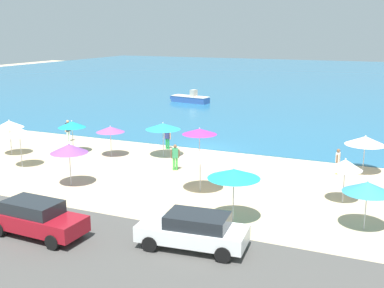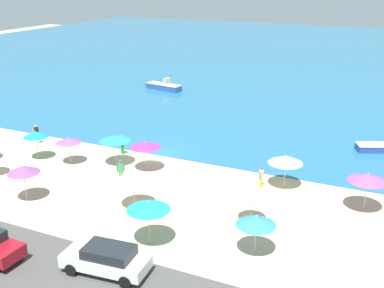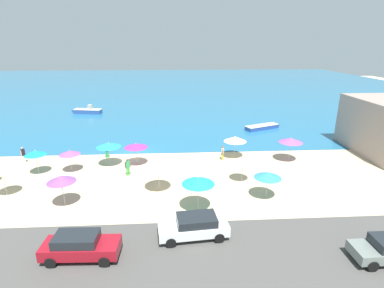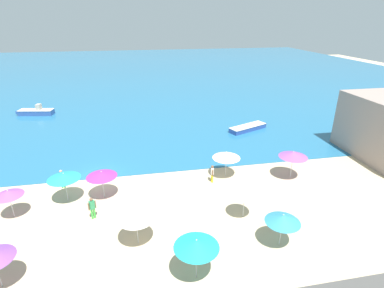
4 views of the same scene
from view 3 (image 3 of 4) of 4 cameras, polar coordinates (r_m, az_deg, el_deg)
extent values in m
plane|color=#C8B18B|center=(34.42, -11.24, -1.87)|extent=(160.00, 160.00, 0.00)
cube|color=#246790|center=(87.88, -6.64, 10.82)|extent=(150.00, 110.00, 0.05)
cube|color=#4A4946|center=(18.92, -18.62, -21.22)|extent=(80.00, 8.00, 0.06)
cylinder|color=#B2B2B7|center=(25.18, -23.31, -8.57)|extent=(0.05, 0.05, 1.98)
cone|color=purple|center=(24.69, -23.66, -6.10)|extent=(2.14, 2.14, 0.50)
sphere|color=silver|center=(24.58, -23.74, -5.50)|extent=(0.08, 0.08, 0.08)
cylinder|color=#B2B2B7|center=(31.14, -10.50, -2.19)|extent=(0.05, 0.05, 1.89)
cone|color=purple|center=(30.77, -10.62, -0.29)|extent=(2.37, 2.37, 0.39)
sphere|color=silver|center=(30.70, -10.64, 0.11)|extent=(0.08, 0.08, 0.08)
cylinder|color=#B2B2B7|center=(22.50, 1.16, -9.97)|extent=(0.05, 0.05, 2.17)
cone|color=#1EA8AC|center=(21.93, 1.18, -7.09)|extent=(2.44, 2.44, 0.44)
sphere|color=silver|center=(21.82, 1.19, -6.50)|extent=(0.08, 0.08, 0.08)
cylinder|color=#B2B2B7|center=(31.54, -15.45, -2.17)|extent=(0.05, 0.05, 2.01)
cone|color=teal|center=(31.16, -15.63, -0.16)|extent=(2.45, 2.45, 0.42)
sphere|color=silver|center=(31.08, -15.67, 0.25)|extent=(0.08, 0.08, 0.08)
cylinder|color=#B2B2B7|center=(25.00, 14.04, -7.99)|extent=(0.05, 0.05, 1.77)
cone|color=teal|center=(24.54, 14.24, -5.72)|extent=(2.17, 2.17, 0.49)
sphere|color=silver|center=(24.43, 14.29, -5.13)|extent=(0.08, 0.08, 0.08)
cylinder|color=#B2B2B7|center=(31.26, -22.07, -3.31)|extent=(0.05, 0.05, 1.79)
cone|color=#9E4DC1|center=(30.91, -22.30, -1.52)|extent=(1.98, 1.98, 0.39)
sphere|color=silver|center=(30.84, -22.35, -1.12)|extent=(0.08, 0.08, 0.08)
cylinder|color=#B2B2B7|center=(32.90, 8.15, -0.94)|extent=(0.05, 0.05, 1.86)
cone|color=silver|center=(32.53, 8.24, 0.96)|extent=(2.45, 2.45, 0.53)
sphere|color=silver|center=(32.45, 8.26, 1.46)|extent=(0.08, 0.08, 0.08)
cylinder|color=#B2B2B7|center=(27.37, 9.55, -5.19)|extent=(0.05, 0.05, 1.82)
cone|color=silver|center=(26.94, 9.68, -2.99)|extent=(1.74, 1.74, 0.54)
sphere|color=silver|center=(26.83, 9.71, -2.40)|extent=(0.08, 0.08, 0.08)
cylinder|color=#B2B2B7|center=(25.52, -6.36, -6.71)|extent=(0.05, 0.05, 1.95)
cone|color=white|center=(25.06, -6.45, -4.38)|extent=(2.31, 2.31, 0.41)
sphere|color=silver|center=(24.97, -6.47, -3.88)|extent=(0.08, 0.08, 0.08)
cylinder|color=#B2B2B7|center=(32.08, -27.38, -3.39)|extent=(0.05, 0.05, 1.93)
cone|color=teal|center=(31.71, -27.68, -1.48)|extent=(1.98, 1.98, 0.44)
sphere|color=silver|center=(31.63, -27.75, -1.06)|extent=(0.08, 0.08, 0.08)
cylinder|color=#B2B2B7|center=(28.83, -32.15, -6.38)|extent=(0.05, 0.05, 2.13)
cone|color=#EAE8CD|center=(28.38, -32.59, -4.03)|extent=(1.83, 1.83, 0.53)
sphere|color=silver|center=(28.28, -32.69, -3.47)|extent=(0.08, 0.08, 0.08)
cylinder|color=#B2B2B7|center=(33.20, 18.10, -1.31)|extent=(0.05, 0.05, 2.09)
cone|color=purple|center=(32.82, 18.31, 0.70)|extent=(2.48, 2.48, 0.46)
sphere|color=silver|center=(32.74, 18.36, 1.13)|extent=(0.08, 0.08, 0.08)
cylinder|color=white|center=(35.67, -29.44, -2.56)|extent=(0.14, 0.14, 0.84)
cylinder|color=white|center=(35.80, -29.26, -2.46)|extent=(0.14, 0.14, 0.84)
cube|color=#211F2C|center=(35.50, -29.54, -1.38)|extent=(0.31, 0.41, 0.66)
sphere|color=tan|center=(35.36, -29.66, -0.67)|extent=(0.22, 0.22, 0.22)
cylinder|color=tan|center=(35.35, -29.78, -1.58)|extent=(0.09, 0.09, 0.60)
cylinder|color=tan|center=(35.68, -29.28, -1.32)|extent=(0.09, 0.09, 0.60)
cylinder|color=yellow|center=(32.19, 5.83, -2.34)|extent=(0.14, 0.14, 0.75)
cylinder|color=yellow|center=(32.02, 5.85, -2.46)|extent=(0.14, 0.14, 0.75)
cube|color=silver|center=(31.87, 5.88, -1.27)|extent=(0.25, 0.38, 0.59)
sphere|color=brown|center=(31.73, 5.90, -0.55)|extent=(0.22, 0.22, 0.22)
cylinder|color=brown|center=(32.11, 5.84, -1.21)|extent=(0.09, 0.09, 0.53)
cylinder|color=brown|center=(31.66, 5.90, -1.50)|extent=(0.09, 0.09, 0.53)
cylinder|color=green|center=(33.83, -15.74, -1.88)|extent=(0.14, 0.14, 0.79)
cylinder|color=green|center=(33.88, -16.03, -1.88)|extent=(0.14, 0.14, 0.79)
cube|color=navy|center=(33.62, -15.99, -0.75)|extent=(0.38, 0.25, 0.62)
sphere|color=tan|center=(33.48, -16.05, -0.04)|extent=(0.22, 0.22, 0.22)
cylinder|color=tan|center=(33.57, -15.59, -0.84)|extent=(0.09, 0.09, 0.56)
cylinder|color=tan|center=(33.71, -16.37, -0.83)|extent=(0.09, 0.09, 0.56)
cylinder|color=green|center=(28.90, -12.25, -5.15)|extent=(0.14, 0.14, 0.81)
cylinder|color=green|center=(28.96, -11.92, -5.07)|extent=(0.14, 0.14, 0.81)
cube|color=#34945D|center=(28.66, -12.18, -3.79)|extent=(0.42, 0.37, 0.64)
sphere|color=brown|center=(28.49, -12.24, -2.96)|extent=(0.22, 0.22, 0.22)
cylinder|color=brown|center=(28.60, -12.62, -3.98)|extent=(0.09, 0.09, 0.57)
cylinder|color=brown|center=(28.75, -11.73, -3.79)|extent=(0.09, 0.09, 0.57)
cube|color=maroon|center=(19.25, -20.33, -18.05)|extent=(4.41, 1.81, 0.68)
cube|color=#1E2328|center=(18.97, -21.19, -16.49)|extent=(2.49, 1.54, 0.54)
cylinder|color=black|center=(19.64, -15.19, -17.88)|extent=(0.65, 0.24, 0.64)
cylinder|color=black|center=(18.46, -16.35, -20.70)|extent=(0.65, 0.24, 0.64)
cylinder|color=black|center=(20.53, -23.60, -17.15)|extent=(0.65, 0.24, 0.64)
cylinder|color=black|center=(19.40, -25.34, -19.73)|extent=(0.65, 0.24, 0.64)
cylinder|color=black|center=(20.11, 31.17, -19.27)|extent=(0.64, 0.23, 0.64)
cylinder|color=black|center=(21.12, 28.74, -16.90)|extent=(0.64, 0.23, 0.64)
cube|color=silver|center=(19.78, 0.23, -15.72)|extent=(4.58, 2.18, 0.64)
cube|color=#1E2328|center=(19.49, 0.90, -14.25)|extent=(2.62, 1.78, 0.53)
cylinder|color=black|center=(19.15, -4.04, -18.25)|extent=(0.66, 0.28, 0.64)
cylinder|color=black|center=(20.50, -4.47, -15.48)|extent=(0.66, 0.28, 0.64)
cylinder|color=black|center=(19.56, 5.21, -17.39)|extent=(0.66, 0.28, 0.64)
cylinder|color=black|center=(20.88, 4.08, -14.76)|extent=(0.66, 0.28, 0.64)
cube|color=#2B4B9B|center=(44.42, 13.16, 3.10)|extent=(5.21, 3.29, 0.53)
cube|color=#2B4B9B|center=(46.19, 15.79, 3.54)|extent=(0.71, 0.87, 0.32)
cube|color=silver|center=(44.34, 13.19, 3.48)|extent=(5.25, 3.36, 0.08)
cube|color=#2F5397|center=(56.18, -19.21, 5.86)|extent=(4.90, 2.17, 0.70)
cube|color=#2F5397|center=(57.30, -21.55, 5.90)|extent=(0.57, 0.84, 0.42)
cube|color=silver|center=(56.10, -19.25, 6.25)|extent=(4.91, 2.25, 0.08)
cube|color=#B2AD9E|center=(55.82, -18.85, 6.65)|extent=(0.73, 0.93, 0.87)
camera|label=1|loc=(8.89, 81.42, -19.02)|focal=45.00mm
camera|label=2|loc=(14.03, 92.71, 10.00)|focal=45.00mm
camera|label=4|loc=(7.86, -11.28, 28.17)|focal=28.00mm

